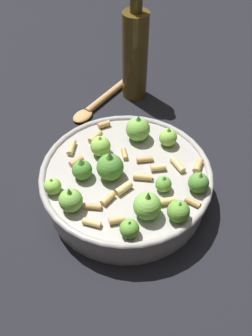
{
  "coord_description": "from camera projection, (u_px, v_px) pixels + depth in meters",
  "views": [
    {
      "loc": [
        -0.37,
        0.14,
        0.51
      ],
      "look_at": [
        0.0,
        0.0,
        0.07
      ],
      "focal_mm": 37.11,
      "sensor_mm": 36.0,
      "label": 1
    }
  ],
  "objects": [
    {
      "name": "olive_oil_bottle",
      "position": [
        135.0,
        54.0,
        0.77
      ],
      "size": [
        0.06,
        0.06,
        0.25
      ],
      "color": "#4C3814",
      "rests_on": "ground"
    },
    {
      "name": "wooden_spoon",
      "position": [
        100.0,
        101.0,
        0.82
      ],
      "size": [
        0.14,
        0.18,
        0.02
      ],
      "color": "#B2844C",
      "rests_on": "ground"
    },
    {
      "name": "ground_plane",
      "position": [
        126.0,
        194.0,
        0.64
      ],
      "size": [
        2.4,
        2.4,
        0.0
      ],
      "primitive_type": "plane",
      "color": "black"
    },
    {
      "name": "cooking_pan",
      "position": [
        126.0,
        180.0,
        0.61
      ],
      "size": [
        0.3,
        0.3,
        0.12
      ],
      "color": "#9E9993",
      "rests_on": "ground"
    }
  ]
}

